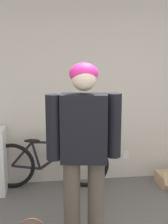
# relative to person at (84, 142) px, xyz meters

# --- Properties ---
(wall_back) EXTENTS (8.00, 0.07, 2.60)m
(wall_back) POSITION_rel_person_xyz_m (0.30, 1.59, 0.26)
(wall_back) COLOR beige
(wall_back) RESTS_ON ground_plane
(person) EXTENTS (0.70, 0.30, 1.77)m
(person) POSITION_rel_person_xyz_m (0.00, 0.00, 0.00)
(person) COLOR #4C4238
(person) RESTS_ON ground_plane
(bicycle) EXTENTS (1.67, 0.46, 0.71)m
(bicycle) POSITION_rel_person_xyz_m (-0.31, 1.36, -0.70)
(bicycle) COLOR black
(bicycle) RESTS_ON ground_plane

